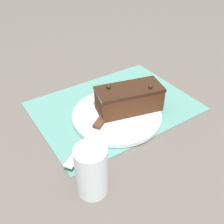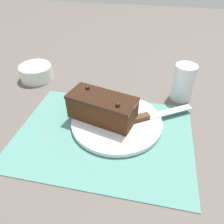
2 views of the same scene
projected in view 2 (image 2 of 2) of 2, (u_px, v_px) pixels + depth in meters
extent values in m
plane|color=#544C47|center=(104.00, 135.00, 0.58)|extent=(3.00, 3.00, 0.00)
cube|color=slate|center=(104.00, 135.00, 0.58)|extent=(0.46, 0.34, 0.00)
cylinder|color=white|center=(117.00, 121.00, 0.61)|extent=(0.25, 0.25, 0.01)
cube|color=#472614|center=(102.00, 109.00, 0.59)|extent=(0.19, 0.12, 0.06)
cube|color=black|center=(102.00, 98.00, 0.57)|extent=(0.20, 0.12, 0.01)
sphere|color=black|center=(88.00, 88.00, 0.60)|extent=(0.01, 0.01, 0.01)
sphere|color=black|center=(118.00, 105.00, 0.53)|extent=(0.01, 0.01, 0.01)
cube|color=#472D19|center=(138.00, 118.00, 0.60)|extent=(0.07, 0.05, 0.01)
cube|color=#B7BABF|center=(170.00, 112.00, 0.63)|extent=(0.13, 0.09, 0.00)
cylinder|color=white|center=(183.00, 82.00, 0.68)|extent=(0.07, 0.07, 0.12)
cylinder|color=white|center=(36.00, 73.00, 0.80)|extent=(0.12, 0.12, 0.05)
torus|color=white|center=(35.00, 67.00, 0.79)|extent=(0.12, 0.12, 0.02)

